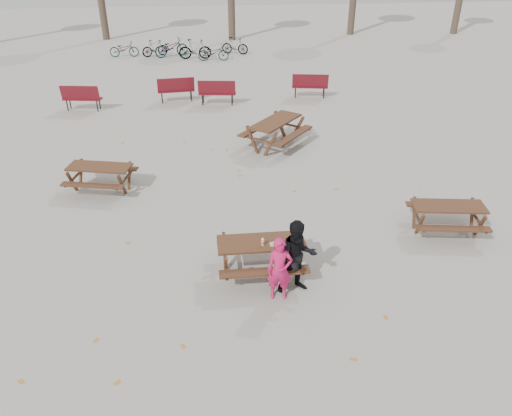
{
  "coord_description": "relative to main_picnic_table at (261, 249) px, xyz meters",
  "views": [
    {
      "loc": [
        -1.02,
        -8.47,
        6.43
      ],
      "look_at": [
        0.0,
        1.0,
        1.0
      ],
      "focal_mm": 35.0,
      "sensor_mm": 36.0,
      "label": 1
    }
  ],
  "objects": [
    {
      "name": "picnic_table_far",
      "position": [
        1.28,
        6.84,
        -0.14
      ],
      "size": [
        2.58,
        2.64,
        0.88
      ],
      "primitive_type": null,
      "rotation": [
        0.0,
        0.0,
        0.88
      ],
      "color": "#371E14",
      "rests_on": "ground"
    },
    {
      "name": "adult",
      "position": [
        0.64,
        -0.65,
        0.21
      ],
      "size": [
        0.83,
        0.68,
        1.58
      ],
      "primitive_type": "imported",
      "rotation": [
        0.0,
        0.0,
        0.11
      ],
      "color": "black",
      "rests_on": "ground"
    },
    {
      "name": "child",
      "position": [
        0.26,
        -0.84,
        0.08
      ],
      "size": [
        0.52,
        0.37,
        1.34
      ],
      "primitive_type": "imported",
      "rotation": [
        0.0,
        0.0,
        -0.11
      ],
      "color": "#CF195A",
      "rests_on": "ground"
    },
    {
      "name": "soda_bottle",
      "position": [
        0.01,
        -0.14,
        0.26
      ],
      "size": [
        0.07,
        0.07,
        0.17
      ],
      "color": "silver",
      "rests_on": "main_picnic_table"
    },
    {
      "name": "bicycle_row",
      "position": [
        -2.08,
        19.97,
        -0.12
      ],
      "size": [
        7.74,
        2.23,
        1.05
      ],
      "color": "black",
      "rests_on": "ground"
    },
    {
      "name": "main_picnic_table",
      "position": [
        0.0,
        0.0,
        0.0
      ],
      "size": [
        1.8,
        1.45,
        0.78
      ],
      "color": "#371E14",
      "rests_on": "ground"
    },
    {
      "name": "bread_roll",
      "position": [
        0.25,
        -0.16,
        0.25
      ],
      "size": [
        0.14,
        0.06,
        0.05
      ],
      "primitive_type": "ellipsoid",
      "color": "tan",
      "rests_on": "food_tray"
    },
    {
      "name": "park_bench_row",
      "position": [
        -1.21,
        11.71,
        -0.07
      ],
      "size": [
        10.85,
        1.44,
        1.03
      ],
      "color": "maroon",
      "rests_on": "ground"
    },
    {
      "name": "ground",
      "position": [
        0.0,
        0.0,
        -0.59
      ],
      "size": [
        80.0,
        80.0,
        0.0
      ],
      "primitive_type": "plane",
      "color": "gray",
      "rests_on": "ground"
    },
    {
      "name": "food_tray",
      "position": [
        0.25,
        -0.16,
        0.21
      ],
      "size": [
        0.18,
        0.11,
        0.03
      ],
      "primitive_type": "cube",
      "color": "silver",
      "rests_on": "main_picnic_table"
    },
    {
      "name": "picnic_table_north",
      "position": [
        -3.94,
        4.21,
        -0.22
      ],
      "size": [
        1.97,
        1.72,
        0.73
      ],
      "primitive_type": null,
      "rotation": [
        0.0,
        0.0,
        -0.23
      ],
      "color": "#371E14",
      "rests_on": "ground"
    },
    {
      "name": "fallen_leaves",
      "position": [
        0.5,
        2.5,
        -0.58
      ],
      "size": [
        11.0,
        11.0,
        0.01
      ],
      "primitive_type": null,
      "color": "#B9712C",
      "rests_on": "ground"
    },
    {
      "name": "picnic_table_east",
      "position": [
        4.57,
        1.14,
        -0.23
      ],
      "size": [
        1.84,
        1.57,
        0.71
      ],
      "primitive_type": null,
      "rotation": [
        0.0,
        0.0,
        -0.15
      ],
      "color": "#371E14",
      "rests_on": "ground"
    }
  ]
}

